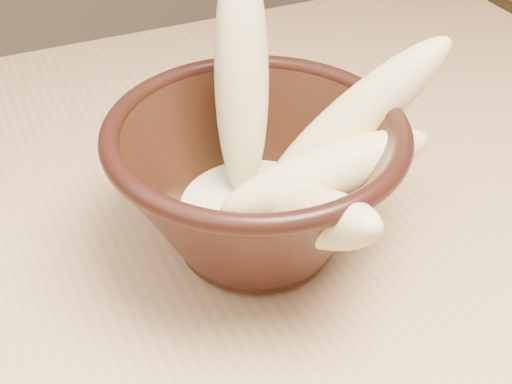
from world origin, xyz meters
The scene contains 7 objects.
table centered at (0.00, 0.00, 0.67)m, with size 1.20×0.80×0.75m.
bowl centered at (0.08, -0.05, 0.82)m, with size 0.23×0.23×0.13m.
milk_puddle centered at (0.08, -0.05, 0.79)m, with size 0.13×0.13×0.02m, color beige.
banana_upright centered at (0.09, -0.01, 0.89)m, with size 0.04×0.04×0.19m, color #D8CA7F.
banana_right centered at (0.16, -0.05, 0.86)m, with size 0.04×0.04×0.19m, color #D8CA7F.
banana_across centered at (0.12, -0.09, 0.84)m, with size 0.04×0.04×0.17m, color #D8CA7F.
banana_front centered at (0.09, -0.13, 0.83)m, with size 0.04×0.04×0.15m, color #D8CA7F.
Camera 1 is at (-0.10, -0.46, 1.15)m, focal length 50.00 mm.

